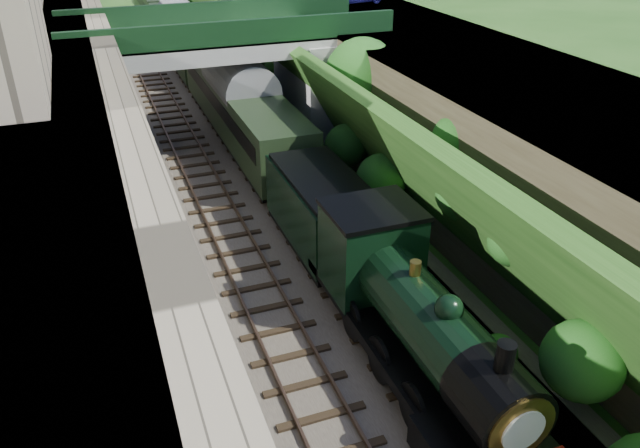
# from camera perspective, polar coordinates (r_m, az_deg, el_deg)

# --- Properties ---
(trackbed) EXTENTS (10.00, 90.00, 0.20)m
(trackbed) POSITION_cam_1_polar(r_m,az_deg,el_deg) (31.40, -7.23, 4.61)
(trackbed) COLOR #473F38
(trackbed) RESTS_ON ground
(retaining_wall) EXTENTS (1.00, 90.00, 7.00)m
(retaining_wall) POSITION_cam_1_polar(r_m,az_deg,el_deg) (29.54, -18.15, 8.95)
(retaining_wall) COLOR #756B56
(retaining_wall) RESTS_ON ground
(street_plateau_left) EXTENTS (6.00, 90.00, 7.00)m
(street_plateau_left) POSITION_cam_1_polar(r_m,az_deg,el_deg) (29.65, -24.89, 7.77)
(street_plateau_left) COLOR #262628
(street_plateau_left) RESTS_ON ground
(street_plateau_right) EXTENTS (8.00, 90.00, 6.25)m
(street_plateau_right) POSITION_cam_1_polar(r_m,az_deg,el_deg) (33.60, 8.67, 11.63)
(street_plateau_right) COLOR #262628
(street_plateau_right) RESTS_ON ground
(embankment_slope) EXTENTS (4.63, 90.00, 6.54)m
(embankment_slope) POSITION_cam_1_polar(r_m,az_deg,el_deg) (31.97, 1.19, 10.27)
(embankment_slope) COLOR #1E4714
(embankment_slope) RESTS_ON ground
(track_left) EXTENTS (2.50, 90.00, 0.20)m
(track_left) POSITION_cam_1_polar(r_m,az_deg,el_deg) (31.00, -10.83, 4.29)
(track_left) COLOR black
(track_left) RESTS_ON trackbed
(track_right) EXTENTS (2.50, 90.00, 0.20)m
(track_right) POSITION_cam_1_polar(r_m,az_deg,el_deg) (31.60, -5.13, 5.18)
(track_right) COLOR black
(track_right) RESTS_ON trackbed
(road_bridge) EXTENTS (16.00, 6.40, 7.25)m
(road_bridge) POSITION_cam_1_polar(r_m,az_deg,el_deg) (33.98, -7.75, 13.56)
(road_bridge) COLOR gray
(road_bridge) RESTS_ON ground
(tree) EXTENTS (3.60, 3.80, 6.60)m
(tree) POSITION_cam_1_polar(r_m,az_deg,el_deg) (30.56, 3.92, 13.17)
(tree) COLOR black
(tree) RESTS_ON ground
(locomotive) EXTENTS (3.10, 10.22, 3.83)m
(locomotive) POSITION_cam_1_polar(r_m,az_deg,el_deg) (18.09, 8.58, -8.53)
(locomotive) COLOR black
(locomotive) RESTS_ON trackbed
(tender) EXTENTS (2.70, 6.00, 3.05)m
(tender) POSITION_cam_1_polar(r_m,az_deg,el_deg) (23.89, 0.21, 0.88)
(tender) COLOR black
(tender) RESTS_ON trackbed
(coach_front) EXTENTS (2.90, 18.00, 3.70)m
(coach_front) POSITION_cam_1_polar(r_m,az_deg,el_deg) (34.91, -7.25, 10.52)
(coach_front) COLOR black
(coach_front) RESTS_ON trackbed
(coach_middle) EXTENTS (2.90, 18.00, 3.70)m
(coach_middle) POSITION_cam_1_polar(r_m,az_deg,el_deg) (52.82, -12.44, 16.24)
(coach_middle) COLOR black
(coach_middle) RESTS_ON trackbed
(coach_rear) EXTENTS (2.90, 18.00, 3.70)m
(coach_rear) POSITION_cam_1_polar(r_m,az_deg,el_deg) (71.19, -15.08, 18.99)
(coach_rear) COLOR black
(coach_rear) RESTS_ON trackbed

